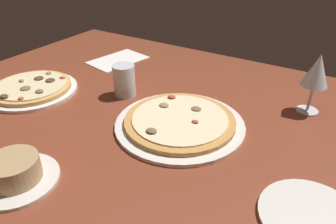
{
  "coord_description": "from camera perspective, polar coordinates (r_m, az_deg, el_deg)",
  "views": [
    {
      "loc": [
        -41.47,
        60.65,
        49.34
      ],
      "look_at": [
        -3.75,
        -0.19,
        7.0
      ],
      "focal_mm": 33.68,
      "sensor_mm": 36.0,
      "label": 1
    }
  ],
  "objects": [
    {
      "name": "dining_table",
      "position": [
        0.87,
        -2.16,
        -2.22
      ],
      "size": [
        150.0,
        110.0,
        4.0
      ],
      "primitive_type": "cube",
      "color": "brown",
      "rests_on": "ground"
    },
    {
      "name": "pizza_main",
      "position": [
        0.83,
        2.27,
        -1.73
      ],
      "size": [
        33.92,
        33.92,
        3.39
      ],
      "color": "silver",
      "rests_on": "dining_table"
    },
    {
      "name": "pizza_side",
      "position": [
        1.08,
        -23.44,
        3.93
      ],
      "size": [
        27.82,
        27.82,
        3.35
      ],
      "color": "white",
      "rests_on": "dining_table"
    },
    {
      "name": "ramekin_on_saucer",
      "position": [
        0.72,
        -25.95,
        -9.82
      ],
      "size": [
        16.94,
        16.94,
        5.68
      ],
      "color": "silver",
      "rests_on": "dining_table"
    },
    {
      "name": "wine_glass_far",
      "position": [
        0.93,
        25.35,
        6.49
      ],
      "size": [
        7.02,
        7.02,
        16.95
      ],
      "color": "silver",
      "rests_on": "dining_table"
    },
    {
      "name": "water_glass",
      "position": [
        0.97,
        -7.9,
        5.43
      ],
      "size": [
        6.72,
        6.72,
        9.78
      ],
      "color": "silver",
      "rests_on": "dining_table"
    },
    {
      "name": "side_plate",
      "position": [
        0.65,
        24.58,
        -16.95
      ],
      "size": [
        18.95,
        18.95,
        0.9
      ],
      "primitive_type": "cylinder",
      "color": "silver",
      "rests_on": "dining_table"
    },
    {
      "name": "paper_menu",
      "position": [
        1.26,
        -9.04,
        9.27
      ],
      "size": [
        17.99,
        23.68,
        0.3
      ],
      "primitive_type": "cube",
      "rotation": [
        0.0,
        0.0,
        -0.2
      ],
      "color": "white",
      "rests_on": "dining_table"
    }
  ]
}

